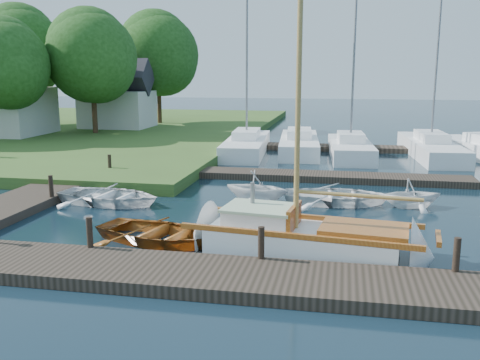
% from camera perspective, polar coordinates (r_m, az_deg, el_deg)
% --- Properties ---
extents(ground, '(160.00, 160.00, 0.00)m').
position_cam_1_polar(ground, '(18.26, -0.00, -3.69)').
color(ground, black).
rests_on(ground, ground).
extents(near_dock, '(18.00, 2.20, 0.30)m').
position_cam_1_polar(near_dock, '(12.67, -5.28, -10.02)').
color(near_dock, black).
rests_on(near_dock, ground).
extents(left_dock, '(2.20, 18.00, 0.30)m').
position_cam_1_polar(left_dock, '(22.87, -19.07, -0.83)').
color(left_dock, black).
rests_on(left_dock, ground).
extents(far_dock, '(14.00, 1.60, 0.30)m').
position_cam_1_polar(far_dock, '(24.28, 7.59, 0.40)').
color(far_dock, black).
rests_on(far_dock, ground).
extents(pontoon, '(30.00, 1.60, 0.30)m').
position_cam_1_polar(pontoon, '(34.26, 22.10, 2.89)').
color(pontoon, black).
rests_on(pontoon, ground).
extents(mooring_post_1, '(0.16, 0.16, 0.80)m').
position_cam_1_polar(mooring_post_1, '(14.44, -15.75, -5.39)').
color(mooring_post_1, black).
rests_on(mooring_post_1, near_dock).
extents(mooring_post_2, '(0.16, 0.16, 0.80)m').
position_cam_1_polar(mooring_post_2, '(13.09, 2.28, -6.70)').
color(mooring_post_2, black).
rests_on(mooring_post_2, near_dock).
extents(mooring_post_3, '(0.16, 0.16, 0.80)m').
position_cam_1_polar(mooring_post_3, '(13.22, 22.10, -7.38)').
color(mooring_post_3, black).
rests_on(mooring_post_3, near_dock).
extents(mooring_post_4, '(0.16, 0.16, 0.80)m').
position_cam_1_polar(mooring_post_4, '(20.57, -19.51, -0.62)').
color(mooring_post_4, black).
rests_on(mooring_post_4, left_dock).
extents(mooring_post_5, '(0.16, 0.16, 0.80)m').
position_cam_1_polar(mooring_post_5, '(24.93, -13.74, 1.74)').
color(mooring_post_5, black).
rests_on(mooring_post_5, left_dock).
extents(sailboat, '(7.34, 2.84, 9.83)m').
position_cam_1_polar(sailboat, '(14.48, 7.34, -6.47)').
color(sailboat, white).
rests_on(sailboat, ground).
extents(dinghy, '(4.32, 3.57, 0.78)m').
position_cam_1_polar(dinghy, '(15.42, -8.72, -5.20)').
color(dinghy, maroon).
rests_on(dinghy, ground).
extents(tender_a, '(4.19, 3.23, 0.80)m').
position_cam_1_polar(tender_a, '(20.17, -13.76, -1.38)').
color(tender_a, white).
rests_on(tender_a, ground).
extents(tender_b, '(2.87, 2.62, 1.30)m').
position_cam_1_polar(tender_b, '(19.85, 1.83, -0.53)').
color(tender_b, white).
rests_on(tender_b, ground).
extents(tender_c, '(4.02, 2.99, 0.80)m').
position_cam_1_polar(tender_c, '(19.95, 10.35, -1.39)').
color(tender_c, white).
rests_on(tender_c, ground).
extents(tender_d, '(2.65, 2.45, 1.15)m').
position_cam_1_polar(tender_d, '(20.05, 17.84, -1.18)').
color(tender_d, white).
rests_on(tender_d, ground).
extents(marina_boat_0, '(2.83, 8.86, 10.54)m').
position_cam_1_polar(marina_boat_0, '(31.85, 0.71, 3.89)').
color(marina_boat_0, white).
rests_on(marina_boat_0, ground).
extents(marina_boat_1, '(2.90, 8.71, 11.23)m').
position_cam_1_polar(marina_boat_1, '(32.45, 6.33, 3.97)').
color(marina_boat_1, white).
rests_on(marina_boat_1, ground).
extents(marina_boat_2, '(2.71, 7.53, 11.98)m').
position_cam_1_polar(marina_boat_2, '(31.01, 11.68, 3.48)').
color(marina_boat_2, white).
rests_on(marina_boat_2, ground).
extents(marina_boat_3, '(2.85, 9.48, 12.07)m').
position_cam_1_polar(marina_boat_3, '(32.51, 19.68, 3.39)').
color(marina_boat_3, white).
rests_on(marina_boat_3, ground).
extents(house_a, '(6.30, 5.00, 6.29)m').
position_cam_1_polar(house_a, '(40.72, -24.27, 7.94)').
color(house_a, beige).
rests_on(house_a, shore).
extents(house_c, '(5.25, 4.00, 5.28)m').
position_cam_1_polar(house_c, '(43.02, -12.95, 8.29)').
color(house_c, beige).
rests_on(house_c, shore).
extents(tree_2, '(5.83, 5.75, 7.82)m').
position_cam_1_polar(tree_2, '(37.94, -23.74, 11.26)').
color(tree_2, '#332114').
rests_on(tree_2, shore).
extents(tree_3, '(6.41, 6.38, 8.74)m').
position_cam_1_polar(tree_3, '(39.39, -15.52, 12.59)').
color(tree_3, '#332114').
rests_on(tree_3, shore).
extents(tree_4, '(7.01, 7.01, 9.66)m').
position_cam_1_polar(tree_4, '(46.84, -22.35, 12.61)').
color(tree_4, '#332114').
rests_on(tree_4, shore).
extents(tree_7, '(6.83, 6.83, 9.38)m').
position_cam_1_polar(tree_7, '(46.01, -8.73, 13.15)').
color(tree_7, '#332114').
rests_on(tree_7, shore).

